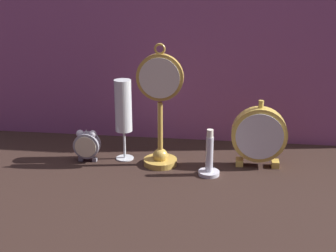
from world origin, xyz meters
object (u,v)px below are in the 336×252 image
pocket_watch_on_stand (160,111)px  mantel_clock_silver (259,135)px  alarm_clock_twin_bell (87,144)px  champagne_flute (123,111)px  brass_candlestick (209,161)px

pocket_watch_on_stand → mantel_clock_silver: bearing=5.1°
pocket_watch_on_stand → alarm_clock_twin_bell: 0.23m
pocket_watch_on_stand → mantel_clock_silver: pocket_watch_on_stand is taller
alarm_clock_twin_bell → champagne_flute: champagne_flute is taller
alarm_clock_twin_bell → mantel_clock_silver: mantel_clock_silver is taller
pocket_watch_on_stand → mantel_clock_silver: (0.27, 0.02, -0.06)m
pocket_watch_on_stand → brass_candlestick: pocket_watch_on_stand is taller
brass_candlestick → mantel_clock_silver: bearing=29.6°
mantel_clock_silver → champagne_flute: (-0.37, 0.01, 0.05)m
pocket_watch_on_stand → brass_candlestick: (0.14, -0.05, -0.11)m
mantel_clock_silver → champagne_flute: bearing=179.2°
mantel_clock_silver → champagne_flute: 0.38m
alarm_clock_twin_bell → mantel_clock_silver: 0.48m
mantel_clock_silver → brass_candlestick: mantel_clock_silver is taller
champagne_flute → brass_candlestick: size_ratio=1.83×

